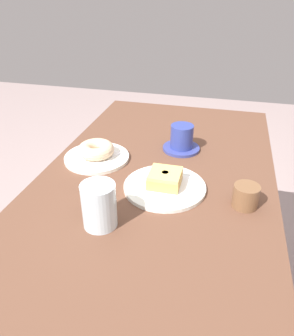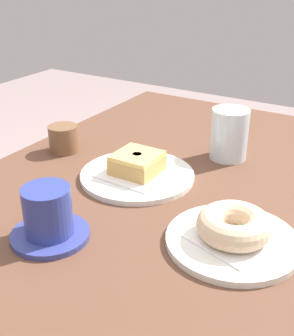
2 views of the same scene
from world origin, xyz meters
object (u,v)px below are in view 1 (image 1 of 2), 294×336
donut_sugar_ring (96,149)px  coffee_cup (182,139)px  plate_glazed_square (165,187)px  plate_sugar_ring (97,157)px  donut_glazed_square (165,178)px  water_glass (99,205)px  sugar_jar (246,196)px

donut_sugar_ring → coffee_cup: size_ratio=0.92×
plate_glazed_square → donut_sugar_ring: (-0.11, -0.24, 0.03)m
plate_sugar_ring → donut_sugar_ring: 0.03m
donut_glazed_square → water_glass: bearing=-32.1°
plate_glazed_square → donut_glazed_square: (0.00, 0.00, 0.03)m
water_glass → coffee_cup: (-0.42, 0.12, -0.02)m
donut_sugar_ring → water_glass: water_glass is taller
donut_glazed_square → donut_sugar_ring: size_ratio=0.75×
sugar_jar → plate_glazed_square: bearing=-97.5°
coffee_cup → sugar_jar: size_ratio=1.90×
plate_glazed_square → plate_sugar_ring: size_ratio=1.10×
plate_glazed_square → water_glass: (0.18, -0.11, 0.05)m
plate_sugar_ring → water_glass: size_ratio=1.88×
water_glass → plate_sugar_ring: bearing=-156.8°
plate_sugar_ring → sugar_jar: bearing=72.8°
plate_glazed_square → sugar_jar: sugar_jar is taller
plate_glazed_square → sugar_jar: 0.21m
donut_glazed_square → water_glass: (0.18, -0.11, 0.02)m
plate_sugar_ring → water_glass: 0.32m
donut_sugar_ring → plate_sugar_ring: bearing=0.0°
donut_glazed_square → sugar_jar: sugar_jar is taller
plate_glazed_square → donut_sugar_ring: size_ratio=1.98×
plate_sugar_ring → coffee_cup: (-0.13, 0.25, 0.03)m
coffee_cup → sugar_jar: bearing=37.0°
plate_sugar_ring → donut_sugar_ring: bearing=180.0°
plate_sugar_ring → water_glass: water_glass is taller
plate_glazed_square → coffee_cup: 0.24m
donut_glazed_square → plate_glazed_square: bearing=-90.0°
donut_glazed_square → plate_sugar_ring: bearing=-114.8°
plate_sugar_ring → coffee_cup: size_ratio=1.67×
donut_sugar_ring → water_glass: (0.29, 0.12, 0.02)m
plate_glazed_square → sugar_jar: size_ratio=3.47×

